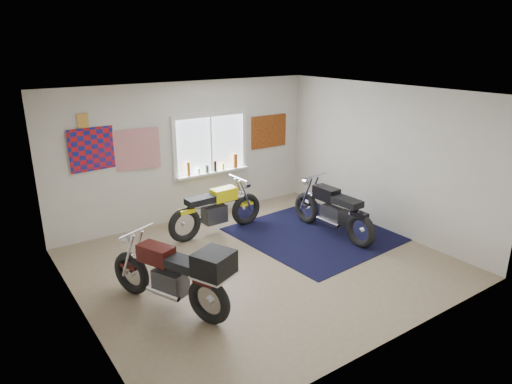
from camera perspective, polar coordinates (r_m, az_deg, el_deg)
ground at (r=7.44m, az=0.70°, el=-8.92°), size 5.50×5.50×0.00m
room_shell at (r=6.84m, az=0.75°, el=3.37°), size 5.50×5.50×5.50m
navy_rug at (r=8.57m, az=7.32°, el=-5.20°), size 2.68×2.77×0.01m
window_assembly at (r=9.20m, az=-5.68°, el=5.46°), size 1.66×0.17×1.26m
oil_bottles at (r=9.26m, az=-5.05°, el=3.35°), size 1.16×0.09×0.30m
flag_display at (r=8.20m, az=-20.84°, el=8.34°), size 1.60×0.10×1.17m
triumph_poster at (r=9.94m, az=1.62°, el=7.58°), size 0.90×0.03×0.70m
yellow_triumph at (r=8.44m, az=-5.02°, el=-2.34°), size 1.97×0.59×0.99m
black_chrome_bike at (r=8.45m, az=9.55°, el=-2.41°), size 0.61×2.00×1.03m
maroon_tourer at (r=6.10m, az=-9.91°, el=-10.16°), size 1.08×1.94×1.02m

